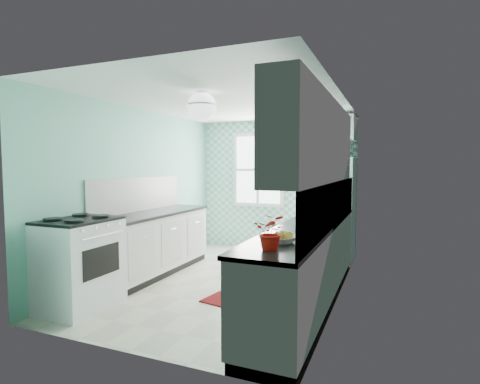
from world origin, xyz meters
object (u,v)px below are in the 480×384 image
at_px(sink, 322,217).
at_px(microwave, 332,148).
at_px(fridge, 331,209).
at_px(fruit_bowl, 282,239).
at_px(potted_plant, 272,232).
at_px(stove, 79,262).
at_px(ceiling_light, 202,107).

distance_m(sink, microwave, 1.72).
height_order(fridge, fruit_bowl, fridge).
relative_size(fridge, sink, 3.10).
bearing_deg(potted_plant, stove, 172.58).
height_order(ceiling_light, fridge, ceiling_light).
height_order(fridge, microwave, microwave).
height_order(ceiling_light, sink, ceiling_light).
height_order(stove, fruit_bowl, stove).
bearing_deg(fridge, microwave, 52.00).
distance_m(sink, fruit_bowl, 1.97).
bearing_deg(potted_plant, microwave, 91.40).
height_order(fridge, potted_plant, fridge).
bearing_deg(ceiling_light, sink, 45.50).
distance_m(fruit_bowl, potted_plant, 0.35).
distance_m(fridge, fruit_bowl, 3.37).
distance_m(ceiling_light, microwave, 2.88).
height_order(sink, microwave, microwave).
bearing_deg(fridge, potted_plant, -90.25).
relative_size(ceiling_light, microwave, 0.60).
relative_size(stove, potted_plant, 3.35).
distance_m(ceiling_light, fridge, 3.19).
bearing_deg(stove, fruit_bowl, -2.12).
xyz_separation_m(ceiling_light, fridge, (1.11, 2.62, -1.44)).
height_order(ceiling_light, fruit_bowl, ceiling_light).
bearing_deg(microwave, stove, 52.50).
bearing_deg(stove, sink, 37.09).
xyz_separation_m(ceiling_light, stove, (-1.20, -0.76, -1.79)).
xyz_separation_m(sink, microwave, (-0.09, 1.40, 1.00)).
xyz_separation_m(fridge, fruit_bowl, (0.09, -3.37, 0.09)).
bearing_deg(potted_plant, fruit_bowl, 90.00).
distance_m(ceiling_light, potted_plant, 2.02).
bearing_deg(fruit_bowl, stove, -179.71).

